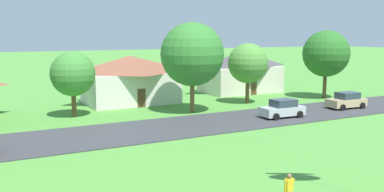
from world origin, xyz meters
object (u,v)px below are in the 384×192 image
house_leftmost (130,79)px  tree_near_left (326,54)px  tree_right_of_center (192,54)px  house_right_center (240,72)px  parked_car_silver_mid_east (282,109)px  tree_left_of_center (248,63)px  parked_car_tan_west_end (346,101)px  tree_near_right (73,74)px  watcher_person (289,191)px

house_leftmost → tree_near_left: bearing=-19.1°
tree_near_left → tree_right_of_center: tree_right_of_center is taller
house_right_center → parked_car_silver_mid_east: size_ratio=2.52×
tree_near_left → parked_car_silver_mid_east: 15.38m
house_leftmost → tree_left_of_center: (11.54, -6.54, 1.74)m
parked_car_tan_west_end → parked_car_silver_mid_east: same height
tree_near_right → watcher_person: bearing=-82.4°
parked_car_tan_west_end → watcher_person: bearing=-142.6°
tree_right_of_center → parked_car_tan_west_end: tree_right_of_center is taller
tree_right_of_center → tree_near_right: bearing=163.7°
house_leftmost → tree_right_of_center: tree_right_of_center is taller
tree_right_of_center → house_leftmost: bearing=111.7°
house_leftmost → parked_car_silver_mid_east: 17.90m
parked_car_silver_mid_east → watcher_person: bearing=-129.1°
tree_left_of_center → tree_right_of_center: size_ratio=0.76×
house_right_center → parked_car_tan_west_end: bearing=-81.4°
parked_car_silver_mid_east → house_leftmost: bearing=122.1°
tree_near_left → house_leftmost: bearing=160.9°
house_right_center → parked_car_tan_west_end: size_ratio=2.51×
tree_left_of_center → parked_car_tan_west_end: size_ratio=1.58×
tree_near_right → watcher_person: 26.75m
house_right_center → tree_right_of_center: size_ratio=1.20×
house_right_center → tree_near_left: tree_near_left is taller
tree_near_left → tree_right_of_center: 18.80m
tree_right_of_center → tree_near_right: size_ratio=1.45×
tree_near_right → watcher_person: (3.53, -26.32, -3.18)m
tree_near_left → tree_near_right: (-29.73, 2.33, -1.36)m
house_leftmost → tree_near_right: (-7.55, -5.37, 1.28)m
house_leftmost → tree_near_right: bearing=-144.6°
house_leftmost → tree_near_left: 23.62m
house_leftmost → house_right_center: (16.16, 1.68, -0.00)m
tree_left_of_center → tree_right_of_center: tree_right_of_center is taller
house_right_center → parked_car_silver_mid_east: bearing=-111.8°
tree_near_right → parked_car_silver_mid_east: 19.85m
house_right_center → watcher_person: bearing=-121.2°
house_leftmost → tree_near_left: (22.18, -7.70, 2.63)m
tree_left_of_center → watcher_person: (-15.56, -25.15, -3.64)m
house_right_center → tree_near_right: 24.77m
tree_near_right → parked_car_tan_west_end: size_ratio=1.44×
house_right_center → watcher_person: (-20.19, -33.36, -1.90)m
tree_near_left → tree_near_right: tree_near_left is taller
house_right_center → tree_left_of_center: size_ratio=1.59×
parked_car_tan_west_end → watcher_person: 28.47m
tree_right_of_center → watcher_person: tree_right_of_center is taller
tree_near_right → tree_near_left: bearing=-4.5°
house_leftmost → watcher_person: size_ratio=6.32×
tree_near_right → parked_car_tan_west_end: (26.14, -9.03, -3.19)m
tree_near_right → watcher_person: tree_near_right is taller
house_right_center → tree_left_of_center: bearing=-119.4°
parked_car_silver_mid_east → watcher_person: parked_car_silver_mid_east is taller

